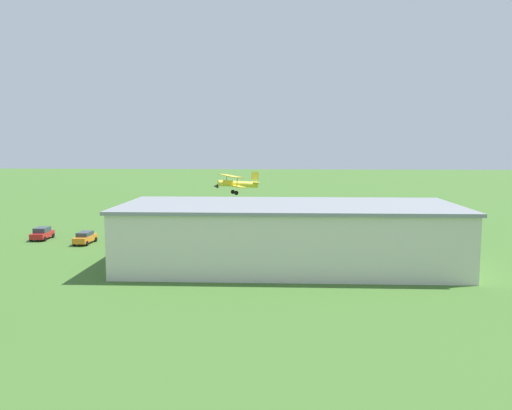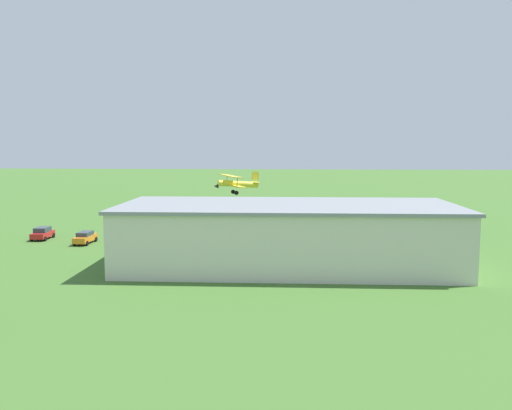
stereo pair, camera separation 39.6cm
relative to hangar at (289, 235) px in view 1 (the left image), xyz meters
The scene contains 8 objects.
ground_plane 29.47m from the hangar, 84.44° to the right, with size 400.00×400.00×0.00m, color #3D6628.
hangar is the anchor object (origin of this frame).
biplane 24.20m from the hangar, 70.44° to the right, with size 7.12×9.27×3.41m.
car_green 23.95m from the hangar, 34.84° to the right, with size 2.42×4.49×1.59m.
car_orange 28.98m from the hangar, 22.27° to the right, with size 1.94×4.39×1.58m.
car_red 36.49m from the hangar, 21.85° to the right, with size 2.26×4.22×1.69m.
person_at_fence_line 19.25m from the hangar, 117.73° to the right, with size 0.47×0.47×1.69m.
person_beside_truck 22.44m from the hangar, 138.76° to the right, with size 0.53×0.53×1.73m.
Camera 1 is at (-2.86, 83.60, 12.81)m, focal length 36.30 mm.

